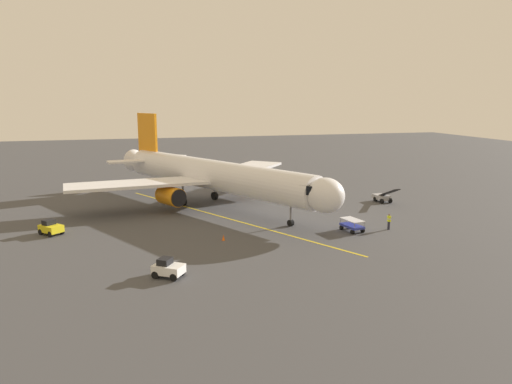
# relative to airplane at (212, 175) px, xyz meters

# --- Properties ---
(ground_plane) EXTENTS (220.00, 220.00, 0.00)m
(ground_plane) POSITION_rel_airplane_xyz_m (-0.27, -0.17, -4.00)
(ground_plane) COLOR #424244
(apron_lead_in_line) EXTENTS (19.04, 35.41, 0.01)m
(apron_lead_in_line) POSITION_rel_airplane_xyz_m (-0.13, 6.25, -4.00)
(apron_lead_in_line) COLOR yellow
(apron_lead_in_line) RESTS_ON ground
(airplane) EXTENTS (31.26, 37.12, 11.50)m
(airplane) POSITION_rel_airplane_xyz_m (0.00, 0.00, 0.00)
(airplane) COLOR white
(airplane) RESTS_ON ground
(ground_crew_marshaller) EXTENTS (0.26, 0.40, 1.71)m
(ground_crew_marshaller) POSITION_rel_airplane_xyz_m (-16.04, 16.28, -3.12)
(ground_crew_marshaller) COLOR #23232D
(ground_crew_marshaller) RESTS_ON ground
(baggage_cart_near_nose) EXTENTS (1.96, 2.82, 1.27)m
(baggage_cart_near_nose) POSITION_rel_airplane_xyz_m (-12.01, 15.81, -3.35)
(baggage_cart_near_nose) COLOR #2D3899
(baggage_cart_near_nose) RESTS_ON ground
(tug_portside) EXTENTS (2.65, 2.71, 1.50)m
(tug_portside) POSITION_rel_airplane_xyz_m (18.28, 8.79, -3.30)
(tug_portside) COLOR yellow
(tug_portside) RESTS_ON ground
(tug_starboard_side) EXTENTS (2.75, 2.54, 1.50)m
(tug_starboard_side) POSITION_rel_airplane_xyz_m (7.81, 24.05, -3.30)
(tug_starboard_side) COLOR white
(tug_starboard_side) RESTS_ON ground
(belt_loader_rear_apron) EXTENTS (1.74, 4.66, 2.32)m
(belt_loader_rear_apron) POSITION_rel_airplane_xyz_m (-22.46, 3.74, -3.29)
(belt_loader_rear_apron) COLOR #9E9EA3
(belt_loader_rear_apron) RESTS_ON ground
(safety_cone_nose_left) EXTENTS (0.32, 0.32, 0.55)m
(safety_cone_nose_left) POSITION_rel_airplane_xyz_m (-13.24, 14.25, -3.73)
(safety_cone_nose_left) COLOR #F2590F
(safety_cone_nose_left) RESTS_ON ground
(safety_cone_nose_right) EXTENTS (0.32, 0.32, 0.55)m
(safety_cone_nose_right) POSITION_rel_airplane_xyz_m (1.67, 15.51, -3.73)
(safety_cone_nose_right) COLOR #F2590F
(safety_cone_nose_right) RESTS_ON ground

